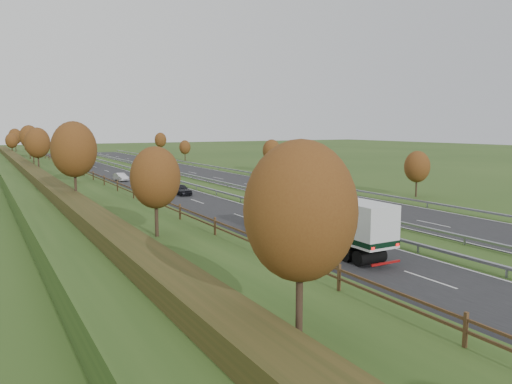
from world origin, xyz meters
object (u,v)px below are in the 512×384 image
at_px(road_tanker, 82,158).
at_px(car_dark_near, 180,189).
at_px(car_small_far, 58,156).
at_px(box_lorry, 315,216).
at_px(car_silver_mid, 121,177).
at_px(car_oncoming, 151,159).

xyz_separation_m(road_tanker, car_dark_near, (2.22, -57.34, -1.09)).
bearing_deg(car_small_far, box_lorry, -86.03).
distance_m(box_lorry, road_tanker, 89.43).
xyz_separation_m(box_lorry, car_silver_mid, (-1.38, 53.41, -1.63)).
bearing_deg(car_silver_mid, car_small_far, 82.80).
distance_m(box_lorry, car_small_far, 121.16).
bearing_deg(car_oncoming, car_silver_mid, 58.73).
xyz_separation_m(road_tanker, car_small_far, (-0.98, 31.71, -1.04)).
height_order(road_tanker, car_oncoming, road_tanker).
bearing_deg(box_lorry, car_oncoming, 79.79).
height_order(car_dark_near, car_silver_mid, car_dark_near).
bearing_deg(car_oncoming, car_dark_near, 68.41).
height_order(car_silver_mid, car_small_far, car_small_far).
relative_size(box_lorry, car_small_far, 3.01).
xyz_separation_m(car_dark_near, car_small_far, (-3.20, 89.04, 0.05)).
xyz_separation_m(car_dark_near, car_oncoming, (15.97, 63.28, 0.01)).
bearing_deg(box_lorry, car_dark_near, 87.85).
xyz_separation_m(box_lorry, car_dark_near, (1.20, 32.09, -1.56)).
distance_m(car_small_far, car_oncoming, 32.12).
bearing_deg(car_dark_near, car_silver_mid, 91.16).
height_order(car_silver_mid, car_oncoming, car_oncoming).
relative_size(road_tanker, car_dark_near, 2.60).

